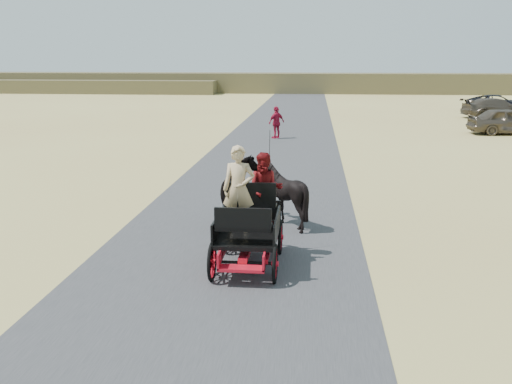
# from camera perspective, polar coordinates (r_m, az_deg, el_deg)

# --- Properties ---
(ground) EXTENTS (140.00, 140.00, 0.00)m
(ground) POSITION_cam_1_polar(r_m,az_deg,el_deg) (11.42, -3.77, -8.61)
(ground) COLOR tan
(road) EXTENTS (6.00, 140.00, 0.01)m
(road) POSITION_cam_1_polar(r_m,az_deg,el_deg) (11.41, -3.77, -8.58)
(road) COLOR #38383A
(road) RESTS_ON ground
(ridge_far) EXTENTS (140.00, 6.00, 2.40)m
(ridge_far) POSITION_cam_1_polar(r_m,az_deg,el_deg) (72.53, 4.45, 10.82)
(ridge_far) COLOR brown
(ridge_far) RESTS_ON ground
(ridge_near) EXTENTS (40.00, 4.00, 1.60)m
(ridge_near) POSITION_cam_1_polar(r_m,az_deg,el_deg) (75.55, -19.40, 9.92)
(ridge_near) COLOR brown
(ridge_near) RESTS_ON ground
(carriage) EXTENTS (1.30, 2.40, 0.72)m
(carriage) POSITION_cam_1_polar(r_m,az_deg,el_deg) (11.98, -0.78, -5.67)
(carriage) COLOR black
(carriage) RESTS_ON ground
(horse_left) EXTENTS (0.91, 2.01, 1.70)m
(horse_left) POSITION_cam_1_polar(r_m,az_deg,el_deg) (14.77, -1.57, -0.04)
(horse_left) COLOR black
(horse_left) RESTS_ON ground
(horse_right) EXTENTS (1.37, 1.54, 1.70)m
(horse_right) POSITION_cam_1_polar(r_m,az_deg,el_deg) (14.68, 2.69, -0.14)
(horse_right) COLOR black
(horse_right) RESTS_ON ground
(driver_man) EXTENTS (0.66, 0.43, 1.80)m
(driver_man) POSITION_cam_1_polar(r_m,az_deg,el_deg) (11.71, -1.74, 0.29)
(driver_man) COLOR tan
(driver_man) RESTS_ON carriage
(passenger_woman) EXTENTS (0.77, 0.60, 1.58)m
(passenger_woman) POSITION_cam_1_polar(r_m,az_deg,el_deg) (12.21, 0.93, 0.30)
(passenger_woman) COLOR #660C0F
(passenger_woman) RESTS_ON carriage
(pedestrian) EXTENTS (1.02, 1.00, 1.73)m
(pedestrian) POSITION_cam_1_polar(r_m,az_deg,el_deg) (30.85, 2.07, 6.96)
(pedestrian) COLOR maroon
(pedestrian) RESTS_ON ground
(car_a) EXTENTS (4.51, 2.08, 1.50)m
(car_a) POSITION_cam_1_polar(r_m,az_deg,el_deg) (35.58, 23.94, 6.50)
(car_a) COLOR brown
(car_a) RESTS_ON ground
(car_c) EXTENTS (5.17, 2.86, 1.42)m
(car_c) POSITION_cam_1_polar(r_m,az_deg,el_deg) (45.06, 22.88, 7.74)
(car_c) COLOR brown
(car_c) RESTS_ON ground
(car_d) EXTENTS (5.31, 3.36, 1.37)m
(car_d) POSITION_cam_1_polar(r_m,az_deg,el_deg) (50.09, 23.04, 8.15)
(car_d) COLOR black
(car_d) RESTS_ON ground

